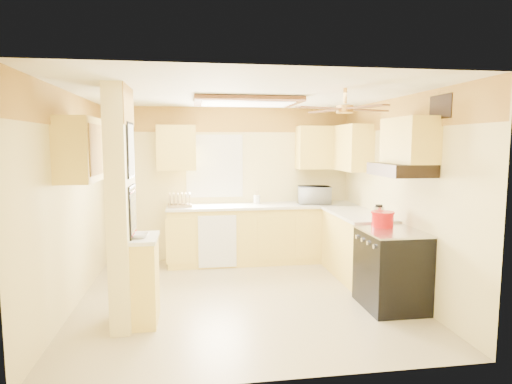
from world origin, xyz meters
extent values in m
plane|color=tan|center=(0.00, 0.00, 0.00)|extent=(4.00, 4.00, 0.00)
plane|color=white|center=(0.00, 0.00, 2.50)|extent=(4.00, 4.00, 0.00)
plane|color=#F4E095|center=(0.00, 1.90, 1.25)|extent=(4.00, 0.00, 4.00)
plane|color=#F4E095|center=(0.00, -1.90, 1.25)|extent=(4.00, 0.00, 4.00)
plane|color=#F4E095|center=(-2.00, 0.00, 1.25)|extent=(0.00, 3.80, 3.80)
plane|color=#F4E095|center=(2.00, 0.00, 1.25)|extent=(0.00, 3.80, 3.80)
cube|color=#FFC44B|center=(0.00, 1.88, 2.30)|extent=(4.00, 0.02, 0.40)
cube|color=#F4E095|center=(-1.35, -0.55, 1.25)|extent=(0.20, 0.70, 2.50)
cube|color=#EFD65C|center=(-1.13, -0.55, 0.45)|extent=(0.25, 0.55, 0.90)
cube|color=white|center=(-1.13, -0.55, 0.92)|extent=(0.28, 0.58, 0.04)
cube|color=#EFD65C|center=(0.50, 1.60, 0.45)|extent=(3.00, 0.60, 0.90)
cube|color=#EFD65C|center=(1.70, 0.60, 0.45)|extent=(0.60, 1.40, 0.90)
cube|color=white|center=(0.50, 1.59, 0.92)|extent=(3.04, 0.64, 0.04)
cube|color=white|center=(1.69, 0.60, 0.92)|extent=(0.64, 1.44, 0.04)
cube|color=white|center=(-0.25, 1.29, 0.43)|extent=(0.58, 0.02, 0.80)
cube|color=white|center=(-0.25, 1.89, 1.55)|extent=(0.92, 0.02, 1.02)
cube|color=white|center=(-0.25, 1.89, 1.55)|extent=(0.80, 0.02, 0.90)
cube|color=#EFD65C|center=(-0.85, 1.72, 1.85)|extent=(0.60, 0.35, 0.70)
cube|color=#EFD65C|center=(1.55, 1.72, 1.85)|extent=(0.90, 0.35, 0.70)
cube|color=#EFD65C|center=(1.82, 1.25, 1.85)|extent=(0.35, 1.00, 0.70)
cube|color=#EFD65C|center=(-1.82, -0.25, 1.85)|extent=(0.35, 0.75, 0.70)
cube|color=#EFD65C|center=(1.82, -0.55, 1.95)|extent=(0.35, 0.76, 0.52)
cube|color=black|center=(1.67, -0.55, 0.45)|extent=(0.65, 0.76, 0.90)
cube|color=silver|center=(1.67, -0.55, 0.91)|extent=(0.66, 0.77, 0.02)
cylinder|color=silver|center=(1.34, -0.80, 0.80)|extent=(0.03, 0.05, 0.05)
cylinder|color=silver|center=(1.34, -0.63, 0.80)|extent=(0.03, 0.05, 0.05)
cylinder|color=silver|center=(1.34, -0.47, 0.80)|extent=(0.03, 0.05, 0.05)
cylinder|color=silver|center=(1.34, -0.30, 0.80)|extent=(0.03, 0.05, 0.05)
cube|color=black|center=(1.74, -0.55, 1.62)|extent=(0.50, 0.76, 0.14)
cube|color=black|center=(-1.24, -0.55, 1.85)|extent=(0.02, 0.42, 0.57)
cube|color=white|center=(-1.23, -0.55, 1.85)|extent=(0.01, 0.37, 0.52)
cube|color=black|center=(-1.24, -0.55, 1.20)|extent=(0.02, 0.42, 0.57)
cube|color=yellow|center=(-1.23, -0.55, 1.20)|extent=(0.01, 0.37, 0.52)
cube|color=brown|center=(0.10, 0.50, 2.46)|extent=(1.35, 0.95, 0.06)
cube|color=white|center=(0.10, 0.50, 2.44)|extent=(1.15, 0.75, 0.02)
cylinder|color=gold|center=(1.00, -0.70, 2.42)|extent=(0.04, 0.04, 0.16)
cylinder|color=gold|center=(1.00, -0.70, 2.28)|extent=(0.18, 0.18, 0.08)
cube|color=brown|center=(1.30, -0.59, 2.28)|extent=(0.55, 0.28, 0.01)
cube|color=brown|center=(0.89, -0.40, 2.28)|extent=(0.28, 0.55, 0.01)
cube|color=brown|center=(0.70, -0.81, 2.28)|extent=(0.55, 0.28, 0.01)
cube|color=brown|center=(1.11, -1.00, 2.28)|extent=(0.28, 0.55, 0.01)
cube|color=black|center=(1.98, -0.90, 2.30)|extent=(0.02, 0.40, 0.25)
imported|color=white|center=(1.36, 1.59, 1.08)|extent=(0.55, 0.41, 0.28)
imported|color=white|center=(-1.18, -0.61, 0.96)|extent=(0.22, 0.22, 0.05)
cylinder|color=red|center=(1.65, -0.31, 1.00)|extent=(0.26, 0.26, 0.16)
cylinder|color=red|center=(1.65, -0.31, 1.09)|extent=(0.28, 0.28, 0.02)
cylinder|color=silver|center=(1.72, -0.06, 1.03)|extent=(0.14, 0.14, 0.18)
cylinder|color=black|center=(1.72, -0.06, 1.13)|extent=(0.09, 0.09, 0.03)
cube|color=tan|center=(-0.81, 1.56, 0.96)|extent=(0.38, 0.30, 0.04)
cube|color=tan|center=(-0.96, 1.56, 1.04)|extent=(0.02, 0.25, 0.21)
cube|color=tan|center=(-0.90, 1.56, 1.04)|extent=(0.02, 0.25, 0.21)
cube|color=tan|center=(-0.84, 1.56, 1.04)|extent=(0.02, 0.25, 0.21)
cube|color=tan|center=(-0.78, 1.56, 1.04)|extent=(0.02, 0.25, 0.21)
cube|color=tan|center=(-0.72, 1.56, 1.04)|extent=(0.02, 0.25, 0.21)
cube|color=tan|center=(-0.66, 1.56, 1.04)|extent=(0.02, 0.25, 0.21)
cylinder|color=white|center=(-0.90, 1.56, 1.04)|extent=(0.01, 0.21, 0.21)
cylinder|color=white|center=(-0.78, 1.56, 1.04)|extent=(0.01, 0.21, 0.21)
cylinder|color=white|center=(0.42, 1.71, 1.01)|extent=(0.11, 0.11, 0.14)
cylinder|color=tan|center=(0.44, 1.71, 1.05)|extent=(0.01, 0.01, 0.21)
cylinder|color=tan|center=(0.42, 1.73, 1.05)|extent=(0.01, 0.01, 0.21)
cylinder|color=tan|center=(0.40, 1.71, 1.05)|extent=(0.01, 0.01, 0.21)
cylinder|color=tan|center=(0.43, 1.69, 1.05)|extent=(0.01, 0.01, 0.21)
camera|label=1|loc=(-0.62, -5.12, 1.92)|focal=30.00mm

